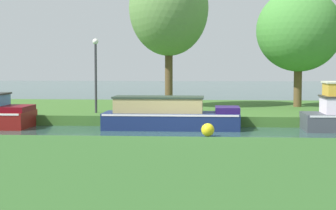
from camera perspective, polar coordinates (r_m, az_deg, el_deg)
ground_plane at (r=19.70m, az=2.04°, el=-2.88°), size 120.00×120.00×0.00m
riverbank_far at (r=26.64m, az=2.61°, el=-0.60°), size 72.00×10.00×0.40m
riverbank_near at (r=10.79m, az=0.21°, el=-7.71°), size 72.00×10.00×0.40m
navy_cruiser at (r=20.88m, az=0.14°, el=-1.04°), size 5.05×1.61×1.22m
willow_tree_left at (r=26.40m, az=0.08°, el=9.84°), size 3.69×4.13×6.87m
willow_tree_centre at (r=27.14m, az=13.19°, el=7.39°), size 3.99×3.75×5.54m
lamp_post at (r=23.35m, az=-7.37°, el=3.90°), size 0.24×0.24×3.07m
channel_buoy at (r=18.82m, az=4.07°, el=-2.54°), size 0.44×0.44×0.44m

